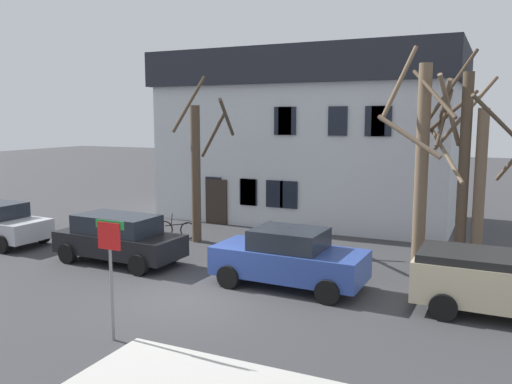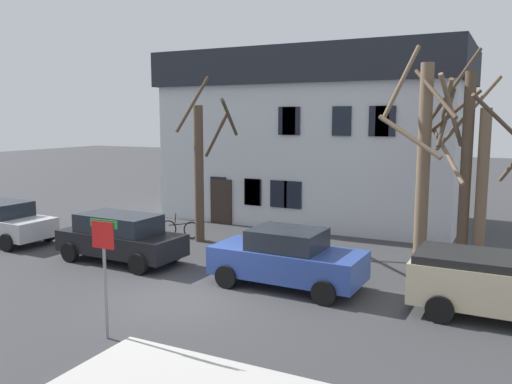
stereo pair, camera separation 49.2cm
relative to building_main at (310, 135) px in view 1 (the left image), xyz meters
name	(u,v)px [view 1 (the left image)]	position (x,y,z in m)	size (l,w,h in m)	color
ground_plane	(188,299)	(0.97, -12.79, -4.08)	(120.00, 120.00, 0.00)	#38383A
building_main	(310,135)	(0.00, 0.00, 0.00)	(14.14, 7.24, 8.01)	silver
tree_bare_near	(198,166)	(-2.29, -6.77, -1.04)	(2.69, 2.51, 6.60)	#4C3D2D
tree_bare_mid	(422,158)	(6.23, -6.91, -0.44)	(2.49, 2.68, 7.36)	brown
tree_bare_far	(462,160)	(7.45, -6.82, -0.47)	(3.64, 3.25, 7.18)	#4C3D2D
tree_bare_end	(478,184)	(7.94, -6.78, -1.21)	(2.83, 3.11, 6.29)	brown
car_black_wagon	(119,238)	(-3.13, -10.66, -3.21)	(4.58, 2.13, 1.66)	black
car_blue_sedan	(289,258)	(3.09, -10.60, -3.21)	(4.49, 2.19, 1.73)	#2D4799
street_sign_pole	(110,257)	(0.92, -15.78, -2.17)	(0.76, 0.07, 2.72)	slate
bicycle_leaning	(176,230)	(-3.40, -6.73, -3.71)	(1.73, 0.34, 1.03)	black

